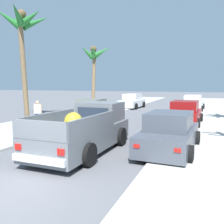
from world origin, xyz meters
TOP-DOWN VIEW (x-y plane):
  - ground_plane at (0.00, 0.00)m, footprint 160.00×160.00m
  - sidewalk_left at (-5.22, 12.00)m, footprint 4.94×60.00m
  - sidewalk_right at (5.22, 12.00)m, footprint 4.94×60.00m
  - curb_left at (-4.15, 12.00)m, footprint 0.16×60.00m
  - curb_right at (4.15, 12.00)m, footprint 0.16×60.00m
  - pickup_truck at (0.09, 4.11)m, footprint 2.30×5.25m
  - car_left_near at (3.15, 5.10)m, footprint 2.17×4.32m
  - car_right_near at (-3.15, 11.26)m, footprint 2.20×4.33m
  - car_left_mid at (3.16, 20.83)m, footprint 2.14×4.31m
  - car_right_mid at (3.16, 11.82)m, footprint 2.14×4.31m
  - car_right_far at (-3.15, 21.37)m, footprint 2.21×4.34m
  - palm_tree_right_fore at (-8.07, 10.34)m, footprint 3.51×4.10m
  - palm_tree_left_mid at (-7.63, 21.34)m, footprint 3.67×3.56m
  - pedestrian at (-5.12, 7.95)m, footprint 0.57×0.34m

SIDE VIEW (x-z plane):
  - ground_plane at x=0.00m, z-range 0.00..0.00m
  - curb_left at x=-4.15m, z-range 0.00..0.10m
  - curb_right at x=4.15m, z-range 0.00..0.10m
  - sidewalk_left at x=-5.22m, z-range 0.00..0.12m
  - sidewalk_right at x=5.22m, z-range 0.00..0.12m
  - car_left_near at x=3.15m, z-range -0.06..1.48m
  - car_right_near at x=-3.15m, z-range -0.06..1.48m
  - car_left_mid at x=3.16m, z-range -0.06..1.48m
  - car_right_mid at x=3.16m, z-range -0.06..1.48m
  - car_right_far at x=-3.15m, z-range -0.06..1.48m
  - pickup_truck at x=0.09m, z-range -0.12..1.68m
  - pedestrian at x=-5.12m, z-range 0.12..1.71m
  - palm_tree_left_mid at x=-7.63m, z-range 2.13..8.98m
  - palm_tree_right_fore at x=-8.07m, z-range 2.49..10.39m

